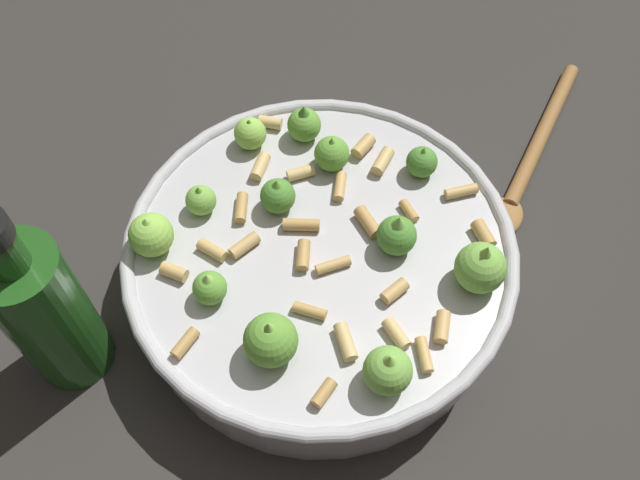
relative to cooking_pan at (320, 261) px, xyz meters
The scene contains 4 objects.
ground_plane 0.04m from the cooking_pan, 54.78° to the left, with size 2.40×2.40×0.00m, color #2D2B28.
cooking_pan is the anchor object (origin of this frame).
olive_oil_bottle 0.24m from the cooking_pan, 157.32° to the left, with size 0.07×0.07×0.21m.
wooden_spoon 0.28m from the cooking_pan, ahead, with size 0.25×0.12×0.02m.
Camera 1 is at (-0.21, -0.24, 0.58)m, focal length 38.86 mm.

